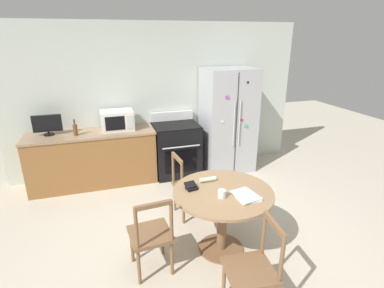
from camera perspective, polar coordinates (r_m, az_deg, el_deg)
ground_plane at (r=3.63m, az=3.35°, el=-20.66°), size 14.00×14.00×0.00m
back_wall at (r=5.42m, az=-6.37°, el=8.49°), size 5.20×0.10×2.60m
kitchen_counter at (r=5.22m, az=-18.23°, el=-2.60°), size 2.02×0.64×0.90m
refrigerator at (r=5.46m, az=6.82°, el=4.49°), size 0.89×0.74×1.85m
oven_range at (r=5.33m, az=-3.03°, el=-0.92°), size 0.78×0.68×1.08m
microwave at (r=5.08m, az=-14.05°, el=4.43°), size 0.52×0.39×0.32m
countertop_tv at (r=5.15m, az=-25.85°, el=3.41°), size 0.43×0.16×0.32m
counter_bottle at (r=4.99m, az=-21.35°, el=2.61°), size 0.07×0.07×0.25m
dining_table at (r=3.40m, az=5.86°, el=-11.37°), size 1.10×1.10×0.77m
dining_chair_left at (r=3.24m, az=-7.80°, el=-16.86°), size 0.45×0.45×0.90m
dining_chair_far at (r=4.10m, az=-0.64°, el=-8.09°), size 0.45×0.45×0.90m
dining_chair_near at (r=2.89m, az=11.52°, el=-22.41°), size 0.46×0.46×0.90m
candle_glass at (r=3.18m, az=5.70°, el=-9.49°), size 0.09×0.09×0.08m
folded_napkin at (r=3.49m, az=3.02°, el=-6.76°), size 0.20×0.06×0.05m
wallet at (r=3.33m, az=-0.18°, el=-8.11°), size 0.14×0.15×0.07m
mail_stack at (r=3.24m, az=10.21°, el=-9.64°), size 0.27×0.33×0.02m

